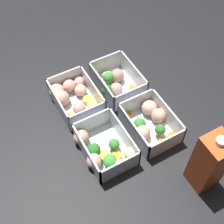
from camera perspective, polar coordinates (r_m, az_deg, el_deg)
ground_plane at (r=0.95m, az=-0.00°, el=-0.87°), size 4.00×4.00×0.00m
container_near_left at (r=0.97m, az=-7.00°, el=2.67°), size 0.18×0.14×0.07m
container_near_right at (r=0.86m, az=-1.44°, el=-7.02°), size 0.18×0.15×0.07m
container_far_left at (r=1.01m, az=0.68°, el=5.55°), size 0.17×0.13×0.07m
container_far_right at (r=0.91m, az=6.94°, el=-1.98°), size 0.17×0.13×0.07m
juice_carton at (r=0.80m, az=17.36°, el=-8.82°), size 0.07×0.07×0.20m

